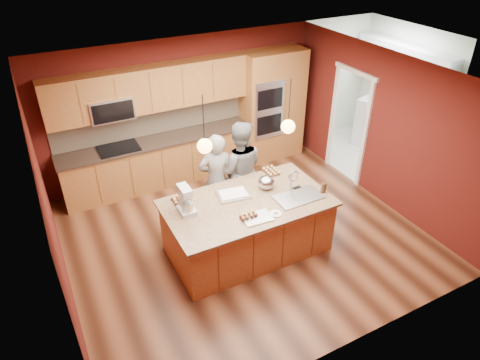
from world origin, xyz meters
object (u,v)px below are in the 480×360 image
island (248,225)px  person_right (239,170)px  person_left (216,179)px  stand_mixer (186,201)px  mixing_bowl (266,182)px

island → person_right: person_right is taller
person_left → stand_mixer: size_ratio=3.91×
island → stand_mixer: (-0.91, 0.20, 0.62)m
island → stand_mixer: bearing=167.8°
person_left → mixing_bowl: size_ratio=6.19×
person_left → island: bearing=107.3°
island → mixing_bowl: bearing=25.2°
person_right → island: bearing=93.1°
person_left → person_right: 0.43m
person_left → stand_mixer: bearing=54.2°
person_left → mixing_bowl: bearing=136.3°
stand_mixer → mixing_bowl: size_ratio=1.58×
island → person_right: (0.34, 0.95, 0.41)m
island → person_right: bearing=70.3°
island → mixing_bowl: size_ratio=9.40×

